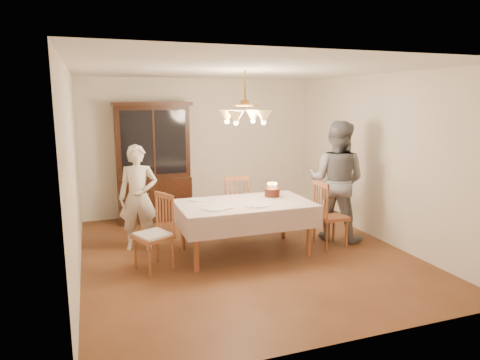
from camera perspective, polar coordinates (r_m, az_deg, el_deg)
name	(u,v)px	position (r m, az deg, el deg)	size (l,w,h in m)	color
ground	(245,253)	(6.33, 0.61, -9.70)	(5.00, 5.00, 0.00)	#572E18
room_shell	(245,145)	(5.96, 0.64, 4.68)	(5.00, 5.00, 5.00)	white
dining_table	(245,208)	(6.12, 0.63, -3.70)	(1.90, 1.10, 0.76)	brown
china_hutch	(153,164)	(7.98, -11.46, 2.09)	(1.38, 0.54, 2.16)	black
chair_far_side	(235,207)	(7.10, -0.73, -3.68)	(0.47, 0.45, 1.00)	brown
chair_left_end	(154,236)	(5.72, -11.45, -7.37)	(0.56, 0.57, 1.00)	brown
chair_right_end	(330,217)	(6.66, 11.93, -4.89)	(0.42, 0.44, 1.00)	brown
elderly_woman	(138,197)	(6.49, -13.41, -2.28)	(0.57, 0.37, 1.56)	beige
adult_in_grey	(336,181)	(6.90, 12.71, -0.11)	(0.92, 0.71, 1.89)	slate
birthday_cake	(272,193)	(6.43, 4.31, -1.75)	(0.30, 0.30, 0.22)	white
place_setting_near_left	(216,209)	(5.74, -3.16, -3.86)	(0.42, 0.27, 0.02)	white
place_setting_near_right	(259,206)	(5.89, 2.49, -3.46)	(0.38, 0.23, 0.02)	white
place_setting_far_left	(200,200)	(6.27, -5.30, -2.63)	(0.41, 0.26, 0.02)	white
chandelier	(245,116)	(5.94, 0.65, 8.48)	(0.62, 0.62, 0.73)	#BF8C3F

